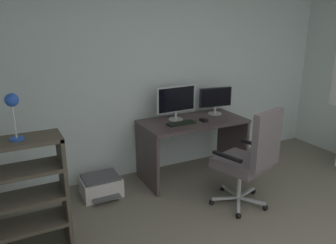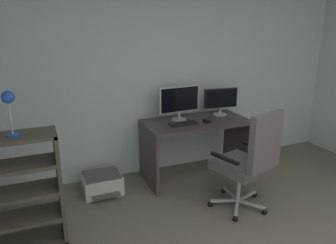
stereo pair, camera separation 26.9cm
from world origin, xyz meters
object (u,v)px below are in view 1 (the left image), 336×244
Objects in this scene: keyboard at (181,123)px; desk_lamp at (13,106)px; printer at (101,186)px; monitor_main at (176,100)px; monitor_secondary at (215,99)px; desk at (193,136)px; office_chair at (250,157)px; computer_mouse at (204,120)px.

desk_lamp reaches higher than keyboard.
printer is (-0.99, 0.12, -0.65)m from keyboard.
monitor_main is at bearing 22.44° from desk_lamp.
desk_lamp is at bearing -162.65° from monitor_secondary.
desk_lamp reaches higher than monitor_main.
desk is 1.17× the size of office_chair.
desk_lamp reaches higher than printer.
desk is at bearing 21.33° from keyboard.
office_chair reaches higher than printer.
computer_mouse is 0.09× the size of office_chair.
monitor_main is 0.59m from monitor_secondary.
computer_mouse is 0.23× the size of printer.
keyboard is at bearing -98.91° from monitor_main.
monitor_main is 2.00m from desk_lamp.
monitor_main is 1.22× the size of printer.
printer is at bearing -177.25° from monitor_secondary.
desk is at bearing -1.72° from printer.
computer_mouse is at bearing 14.20° from desk_lamp.
printer is at bearing 168.04° from computer_mouse.
monitor_main is 0.31m from keyboard.
monitor_secondary is at bearing 75.03° from office_chair.
desk is 3.82× the size of keyboard.
keyboard is 0.93m from office_chair.
monitor_main is at bearing 134.39° from computer_mouse.
desk is 2.24m from desk_lamp.
computer_mouse is at bearing -5.65° from keyboard.
office_chair is (0.31, -1.05, -0.41)m from monitor_main.
computer_mouse is 0.84m from office_chair.
printer is at bearing 178.28° from desk.
computer_mouse is at bearing 92.94° from office_chair.
desk_lamp reaches higher than office_chair.
office_chair is (0.34, -0.85, -0.17)m from keyboard.
monitor_main is 1.45× the size of desk_lamp.
office_chair is 2.27m from desk_lamp.
desk_lamp is at bearing -157.56° from monitor_main.
desk_lamp is (-2.09, -0.53, 0.54)m from computer_mouse.
desk is at bearing -164.49° from monitor_secondary.
monitor_secondary is at bearing 17.34° from keyboard.
computer_mouse is 2.23m from desk_lamp.
printer is at bearing 39.90° from desk_lamp.
monitor_secondary is 1.15m from office_chair.
computer_mouse is 0.27× the size of desk_lamp.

